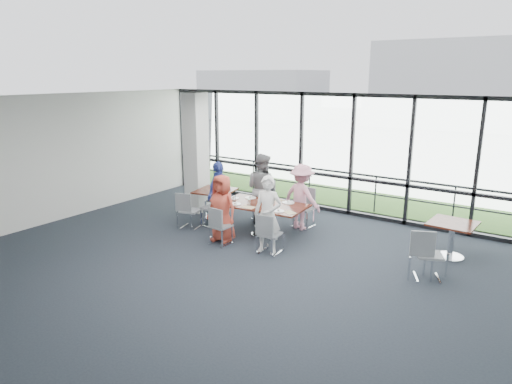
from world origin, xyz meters
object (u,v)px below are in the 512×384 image
Objects in this scene: chair_main_end at (213,208)px; chair_spare_la at (190,211)px; diner_near_left at (222,208)px; diner_end at (219,194)px; chair_main_fr at (304,209)px; diner_far_left at (262,189)px; side_table_left at (215,194)px; chair_main_nr at (270,234)px; structural_column at (196,153)px; diner_near_right at (268,215)px; diner_far_right at (302,197)px; chair_main_nl at (221,226)px; chair_spare_r at (429,255)px; side_table_right at (452,228)px; chair_spare_lb at (217,200)px; chair_main_fl at (264,201)px; main_table at (263,209)px.

chair_main_end is 0.55m from chair_spare_la.
diner_end reaches higher than diner_near_left.
diner_end reaches higher than chair_main_fr.
diner_far_left reaches higher than chair_main_fr.
chair_main_nr is at bearing -26.81° from side_table_left.
chair_spare_la reaches higher than side_table_left.
diner_near_left is at bearing 35.94° from diner_end.
structural_column reaches higher than diner_far_left.
chair_main_fr is (2.25, 0.67, -0.18)m from side_table_left.
diner_near_right is 2.46m from chair_spare_la.
side_table_left is at bearing 22.41° from diner_far_right.
diner_near_right is 1.19m from chair_main_nl.
diner_near_left is 1.63× the size of chair_spare_r.
side_table_right is (5.68, 0.63, -0.01)m from side_table_left.
diner_near_right is 1.03× the size of diner_far_right.
chair_spare_lb reaches higher than chair_main_nr.
chair_spare_r is at bearing 7.25° from diner_near_left.
chair_main_nr is 0.99× the size of chair_spare_lb.
chair_main_end is at bearing -56.43° from side_table_left.
side_table_right is 1.32m from chair_spare_r.
diner_near_left is at bearing 171.01° from chair_main_nr.
chair_spare_r is (4.35, -1.05, -0.42)m from diner_far_left.
diner_far_right reaches higher than side_table_left.
chair_main_end reaches higher than chair_main_nr.
side_table_left is at bearing 105.95° from chair_spare_lb.
chair_spare_la is (-5.67, -1.60, -0.20)m from side_table_right.
chair_main_fl reaches higher than chair_main_fr.
chair_spare_lb is (-1.41, 1.61, 0.01)m from chair_main_nl.
chair_main_end is (-5.31, -1.18, -0.17)m from side_table_right.
chair_main_nr reaches higher than chair_main_nl.
main_table is 3.82m from chair_spare_r.
main_table is 2.22× the size of side_table_right.
structural_column is 1.98× the size of diner_end.
structural_column reaches higher than chair_main_nr.
side_table_right is 1.10× the size of chair_main_nr.
diner_far_right is at bearing 121.38° from chair_main_end.
structural_column reaches higher than chair_main_nl.
chair_main_nr is (0.75, -0.87, -0.21)m from main_table.
diner_near_left reaches higher than chair_spare_lb.
diner_far_left is (-1.21, 1.60, 0.06)m from diner_near_right.
chair_spare_la is (-0.47, -0.54, -0.37)m from diner_end.
diner_near_left is 1.55× the size of chair_main_fl.
chair_main_end is at bearing 140.81° from chair_main_nl.
chair_spare_r is (3.31, -1.35, 0.00)m from chair_main_fr.
chair_main_fl reaches higher than chair_main_nl.
chair_main_fl reaches higher than main_table.
diner_near_left is 2.03m from diner_far_right.
diner_end is at bearing 149.89° from chair_main_nr.
diner_far_right is at bearing -177.87° from side_table_right.
chair_spare_r is at bearing -8.24° from main_table.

